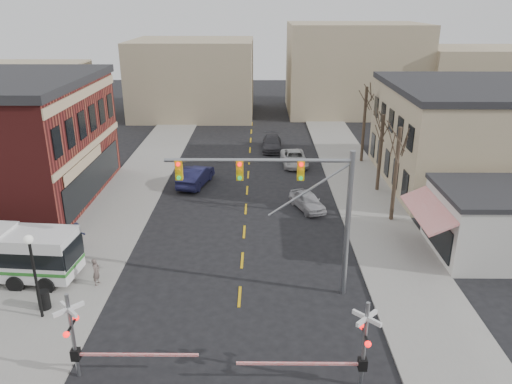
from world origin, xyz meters
TOP-DOWN VIEW (x-y plane):
  - ground at (0.00, 0.00)m, footprint 160.00×160.00m
  - sidewalk_west at (-9.50, 20.00)m, footprint 5.00×60.00m
  - sidewalk_east at (9.50, 20.00)m, footprint 5.00×60.00m
  - tan_building at (22.00, 20.00)m, footprint 20.30×15.30m
  - awning_shop at (15.97, 7.00)m, footprint 9.74×6.20m
  - tree_east_a at (10.50, 12.00)m, footprint 0.28×0.28m
  - tree_east_b at (10.80, 18.00)m, footprint 0.28×0.28m
  - tree_east_c at (11.00, 26.00)m, footprint 0.28×0.28m
  - traffic_signal_mast at (2.96, 2.43)m, footprint 9.33×0.30m
  - rr_crossing_west at (-6.12, -4.05)m, footprint 5.60×1.36m
  - rr_crossing_east at (4.81, -4.54)m, footprint 5.60×1.36m
  - street_lamp at (-9.73, -0.02)m, footprint 0.44×0.44m
  - trash_bin at (-9.87, 0.70)m, footprint 0.60×0.60m
  - car_a at (4.67, 14.09)m, footprint 2.88×4.23m
  - car_b at (-4.42, 19.29)m, footprint 2.85×5.32m
  - car_c at (4.35, 24.95)m, footprint 2.59×5.05m
  - car_d at (2.32, 30.15)m, footprint 2.12×4.96m
  - pedestrian_near at (-7.90, 3.03)m, footprint 0.48×0.63m
  - pedestrian_far at (-10.30, 7.21)m, footprint 1.06×0.95m

SIDE VIEW (x-z plane):
  - ground at x=0.00m, z-range 0.00..0.00m
  - sidewalk_west at x=-9.50m, z-range 0.00..0.12m
  - sidewalk_east at x=9.50m, z-range 0.00..0.12m
  - trash_bin at x=-9.87m, z-range 0.12..1.10m
  - car_a at x=4.67m, z-range 0.00..1.34m
  - car_c at x=4.35m, z-range 0.00..1.36m
  - car_d at x=2.32m, z-range 0.00..1.43m
  - car_b at x=-4.42m, z-range 0.00..1.66m
  - pedestrian_near at x=-7.90m, z-range 0.12..1.68m
  - pedestrian_far at x=-10.30m, z-range 0.12..1.91m
  - rr_crossing_west at x=-6.12m, z-range -0.03..3.97m
  - rr_crossing_east at x=4.81m, z-range -0.03..3.97m
  - awning_shop at x=15.97m, z-range 0.01..4.31m
  - tree_east_b at x=10.80m, z-range 0.12..6.42m
  - street_lamp at x=-9.73m, z-range 1.07..5.55m
  - tree_east_a at x=10.50m, z-range 0.12..6.87m
  - tree_east_c at x=11.00m, z-range 0.12..7.32m
  - tan_building at x=22.00m, z-range 0.01..8.51m
  - traffic_signal_mast at x=2.96m, z-range 1.70..9.70m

